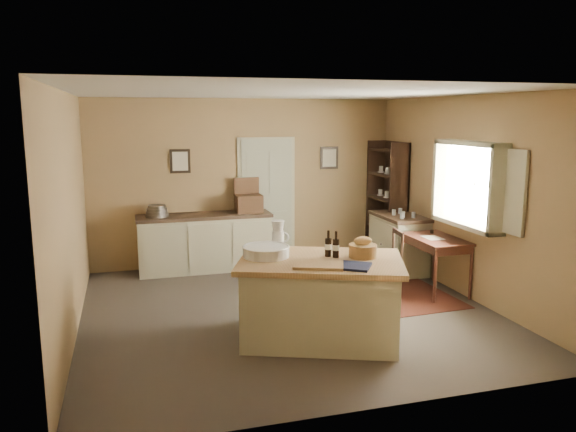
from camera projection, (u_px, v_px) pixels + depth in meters
name	position (u px, v px, depth m)	size (l,w,h in m)	color
ground	(288.00, 311.00, 7.08)	(5.00, 5.00, 0.00)	brown
wall_back	(245.00, 182.00, 9.20)	(5.00, 0.10, 2.70)	#977549
wall_front	(375.00, 254.00, 4.48)	(5.00, 0.10, 2.70)	#977549
wall_left	(69.00, 216.00, 6.16)	(0.10, 5.00, 2.70)	#977549
wall_right	(466.00, 197.00, 7.52)	(0.10, 5.00, 2.70)	#977549
ceiling	(288.00, 92.00, 6.60)	(5.00, 5.00, 0.00)	silver
door	(267.00, 199.00, 9.32)	(0.97, 0.06, 2.11)	#A5A78C
framed_prints	(257.00, 159.00, 9.17)	(2.82, 0.02, 0.38)	black
window	(471.00, 184.00, 7.28)	(0.25, 1.99, 1.12)	#B3AF8D
work_island	(320.00, 297.00, 6.12)	(2.04, 1.69, 1.20)	#B3AF8D
sideboard	(205.00, 240.00, 8.88)	(2.10, 0.60, 1.18)	#B3AF8D
rug	(405.00, 294.00, 7.75)	(1.10, 1.60, 0.01)	#4A1915
writing_desk	(436.00, 244.00, 7.77)	(0.62, 1.01, 0.82)	#381A12
desk_chair	(383.00, 265.00, 7.53)	(0.42, 0.42, 0.90)	black
right_cabinet	(399.00, 242.00, 8.84)	(0.59, 1.07, 0.99)	#B3AF8D
shelving_unit	(389.00, 202.00, 9.44)	(0.34, 0.90, 2.01)	black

